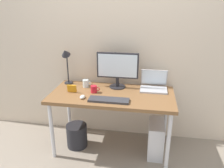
% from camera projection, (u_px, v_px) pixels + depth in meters
% --- Properties ---
extents(ground_plane, '(6.00, 6.00, 0.00)m').
position_uv_depth(ground_plane, '(112.00, 147.00, 2.89)').
color(ground_plane, gray).
extents(back_wall, '(4.40, 0.04, 2.60)m').
position_uv_depth(back_wall, '(117.00, 40.00, 2.81)').
color(back_wall, beige).
rests_on(back_wall, ground_plane).
extents(desk, '(1.44, 0.69, 0.75)m').
position_uv_depth(desk, '(112.00, 99.00, 2.65)').
color(desk, brown).
rests_on(desk, ground_plane).
extents(monitor, '(0.51, 0.20, 0.44)m').
position_uv_depth(monitor, '(118.00, 68.00, 2.73)').
color(monitor, '#232328').
rests_on(monitor, desk).
extents(laptop, '(0.32, 0.27, 0.23)m').
position_uv_depth(laptop, '(154.00, 84.00, 2.74)').
color(laptop, '#B2B2B7').
rests_on(laptop, desk).
extents(desk_lamp, '(0.11, 0.16, 0.48)m').
position_uv_depth(desk_lamp, '(66.00, 58.00, 2.80)').
color(desk_lamp, '#232328').
rests_on(desk_lamp, desk).
extents(keyboard, '(0.44, 0.14, 0.02)m').
position_uv_depth(keyboard, '(109.00, 100.00, 2.43)').
color(keyboard, '#333338').
rests_on(keyboard, desk).
extents(mouse, '(0.06, 0.09, 0.03)m').
position_uv_depth(mouse, '(82.00, 97.00, 2.50)').
color(mouse, silver).
rests_on(mouse, desk).
extents(coffee_mug, '(0.11, 0.07, 0.08)m').
position_uv_depth(coffee_mug, '(94.00, 89.00, 2.64)').
color(coffee_mug, red).
rests_on(coffee_mug, desk).
extents(glass_cup, '(0.11, 0.07, 0.09)m').
position_uv_depth(glass_cup, '(86.00, 83.00, 2.81)').
color(glass_cup, silver).
rests_on(glass_cup, desk).
extents(photo_frame, '(0.11, 0.03, 0.09)m').
position_uv_depth(photo_frame, '(72.00, 89.00, 2.65)').
color(photo_frame, orange).
rests_on(photo_frame, desk).
extents(computer_tower, '(0.18, 0.36, 0.42)m').
position_uv_depth(computer_tower, '(156.00, 139.00, 2.71)').
color(computer_tower, silver).
rests_on(computer_tower, ground_plane).
extents(wastebasket, '(0.26, 0.26, 0.30)m').
position_uv_depth(wastebasket, '(77.00, 135.00, 2.87)').
color(wastebasket, '#232328').
rests_on(wastebasket, ground_plane).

